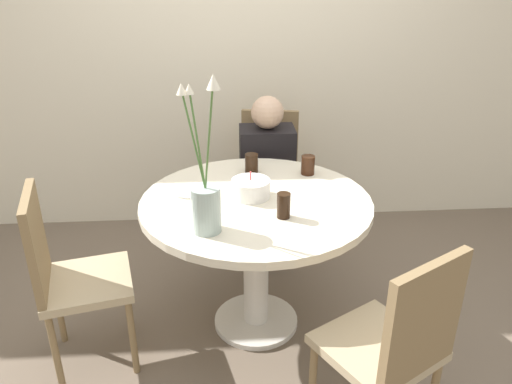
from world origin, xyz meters
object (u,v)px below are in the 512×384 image
object	(u,v)px
birthday_cake	(251,188)
drink_glass_0	(252,163)
side_plate	(190,191)
drink_glass_1	(284,205)
person_woman	(267,184)
flower_vase	(206,200)
drink_glass_2	(308,165)
chair_far_back	(395,342)
chair_right_flank	(67,271)
chair_left_flank	(268,172)

from	to	relation	value
birthday_cake	drink_glass_0	world-z (taller)	birthday_cake
side_plate	drink_glass_1	distance (m)	0.54
person_woman	side_plate	bearing A→B (deg)	-125.34
flower_vase	drink_glass_2	xyz separation A→B (m)	(0.54, 0.61, -0.10)
chair_far_back	flower_vase	distance (m)	0.93
drink_glass_1	drink_glass_2	world-z (taller)	drink_glass_1
chair_right_flank	drink_glass_2	bearing A→B (deg)	-80.05
chair_right_flank	chair_far_back	world-z (taller)	same
chair_left_flank	chair_right_flank	world-z (taller)	same
side_plate	drink_glass_2	distance (m)	0.66
chair_far_back	drink_glass_1	xyz separation A→B (m)	(-0.35, 0.59, 0.29)
drink_glass_0	chair_left_flank	bearing A→B (deg)	75.06
chair_far_back	person_woman	distance (m)	1.57
chair_left_flank	chair_far_back	size ratio (longest dim) A/B	1.00
chair_right_flank	drink_glass_1	bearing A→B (deg)	-102.48
chair_left_flank	chair_far_back	distance (m)	1.71
chair_left_flank	person_woman	distance (m)	0.16
birthday_cake	drink_glass_1	xyz separation A→B (m)	(0.13, -0.23, 0.01)
chair_far_back	side_plate	size ratio (longest dim) A/B	5.26
chair_right_flank	chair_far_back	size ratio (longest dim) A/B	1.00
chair_left_flank	birthday_cake	xyz separation A→B (m)	(-0.17, -0.87, 0.28)
person_woman	chair_right_flank	bearing A→B (deg)	-136.43
chair_far_back	drink_glass_2	size ratio (longest dim) A/B	8.88
flower_vase	drink_glass_2	bearing A→B (deg)	48.51
side_plate	person_woman	distance (m)	0.81
drink_glass_0	drink_glass_1	size ratio (longest dim) A/B	0.89
drink_glass_0	drink_glass_1	bearing A→B (deg)	-78.52
drink_glass_0	person_woman	world-z (taller)	person_woman
chair_right_flank	person_woman	world-z (taller)	person_woman
flower_vase	drink_glass_1	bearing A→B (deg)	17.44
chair_left_flank	drink_glass_1	world-z (taller)	chair_left_flank
birthday_cake	flower_vase	world-z (taller)	flower_vase
birthday_cake	person_woman	bearing A→B (deg)	78.44
birthday_cake	chair_left_flank	bearing A→B (deg)	78.85
drink_glass_0	person_woman	distance (m)	0.51
drink_glass_2	drink_glass_1	bearing A→B (deg)	-111.16
chair_left_flank	flower_vase	bearing A→B (deg)	-98.26
chair_right_flank	birthday_cake	distance (m)	0.94
drink_glass_2	birthday_cake	bearing A→B (deg)	-140.36
birthday_cake	drink_glass_2	world-z (taller)	birthday_cake
drink_glass_1	chair_far_back	bearing A→B (deg)	-59.11
chair_left_flank	drink_glass_2	size ratio (longest dim) A/B	8.88
side_plate	person_woman	size ratio (longest dim) A/B	0.16
chair_far_back	drink_glass_1	bearing A→B (deg)	-89.72
person_woman	drink_glass_0	bearing A→B (deg)	-107.14
side_plate	person_woman	bearing A→B (deg)	54.66
chair_left_flank	drink_glass_0	bearing A→B (deg)	-95.66
side_plate	drink_glass_0	distance (m)	0.41
chair_right_flank	birthday_cake	bearing A→B (deg)	-87.59
birthday_cake	chair_far_back	bearing A→B (deg)	-59.18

